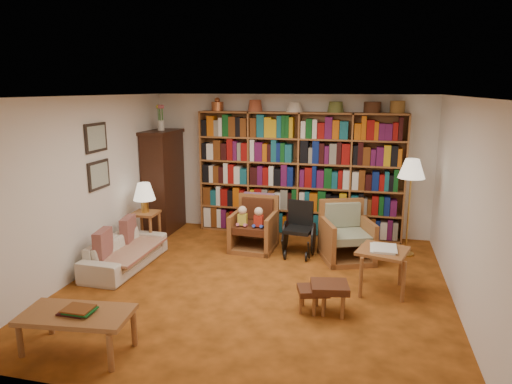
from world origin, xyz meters
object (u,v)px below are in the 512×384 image
(side_table_lamp, at_px, (146,221))
(side_table_papers, at_px, (383,256))
(footstool_b, at_px, (330,289))
(floor_lamp, at_px, (412,173))
(armchair_leather, at_px, (255,227))
(armchair_sage, at_px, (347,237))
(footstool_a, at_px, (313,292))
(wheelchair, at_px, (299,230))
(coffee_table, at_px, (77,317))
(sofa, at_px, (125,252))

(side_table_lamp, xyz_separation_m, side_table_papers, (3.77, -0.84, 0.05))
(footstool_b, bearing_deg, floor_lamp, 65.33)
(footstool_b, bearing_deg, armchair_leather, 125.02)
(armchair_sage, xyz_separation_m, footstool_a, (-0.31, -1.88, -0.10))
(side_table_lamp, height_order, floor_lamp, floor_lamp)
(floor_lamp, bearing_deg, side_table_papers, -105.67)
(side_table_lamp, distance_m, wheelchair, 2.54)
(armchair_leather, relative_size, armchair_sage, 0.89)
(side_table_lamp, bearing_deg, armchair_sage, 4.92)
(armchair_leather, bearing_deg, side_table_lamp, -166.91)
(coffee_table, bearing_deg, side_table_lamp, 104.43)
(side_table_lamp, distance_m, armchair_sage, 3.29)
(footstool_a, relative_size, footstool_b, 0.87)
(wheelchair, distance_m, footstool_a, 1.98)
(wheelchair, bearing_deg, armchair_sage, -3.08)
(coffee_table, bearing_deg, armchair_leather, 73.86)
(wheelchair, relative_size, footstool_b, 1.72)
(footstool_b, height_order, coffee_table, coffee_table)
(sofa, bearing_deg, armchair_leather, -51.26)
(armchair_leather, distance_m, footstool_b, 2.43)
(armchair_sage, bearing_deg, wheelchair, 176.92)
(side_table_papers, bearing_deg, side_table_lamp, 167.46)
(side_table_lamp, relative_size, coffee_table, 0.53)
(armchair_sage, bearing_deg, footstool_b, -93.58)
(armchair_leather, xyz_separation_m, side_table_papers, (2.00, -1.25, 0.13))
(armchair_sage, bearing_deg, side_table_lamp, -175.08)
(side_table_papers, relative_size, footstool_a, 1.69)
(armchair_leather, distance_m, floor_lamp, 2.62)
(footstool_a, bearing_deg, footstool_b, 5.02)
(armchair_leather, bearing_deg, wheelchair, -6.61)
(armchair_leather, xyz_separation_m, armchair_sage, (1.51, -0.13, -0.02))
(sofa, height_order, floor_lamp, floor_lamp)
(sofa, xyz_separation_m, side_table_lamp, (-0.10, 0.87, 0.22))
(side_table_lamp, relative_size, side_table_papers, 0.84)
(coffee_table, bearing_deg, armchair_sage, 52.74)
(side_table_lamp, xyz_separation_m, footstool_a, (2.97, -1.60, -0.20))
(coffee_table, bearing_deg, floor_lamp, 47.01)
(armchair_sage, relative_size, footstool_b, 2.01)
(armchair_sage, relative_size, footstool_a, 2.31)
(coffee_table, bearing_deg, side_table_papers, 35.92)
(armchair_leather, xyz_separation_m, wheelchair, (0.75, -0.09, 0.02))
(footstool_a, relative_size, coffee_table, 0.37)
(side_table_papers, bearing_deg, floor_lamp, 74.33)
(side_table_lamp, distance_m, floor_lamp, 4.33)
(footstool_a, height_order, coffee_table, coffee_table)
(armchair_sage, height_order, coffee_table, armchair_sage)
(coffee_table, bearing_deg, footstool_b, 30.84)
(sofa, distance_m, side_table_lamp, 0.91)
(wheelchair, distance_m, coffee_table, 3.76)
(floor_lamp, height_order, coffee_table, floor_lamp)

